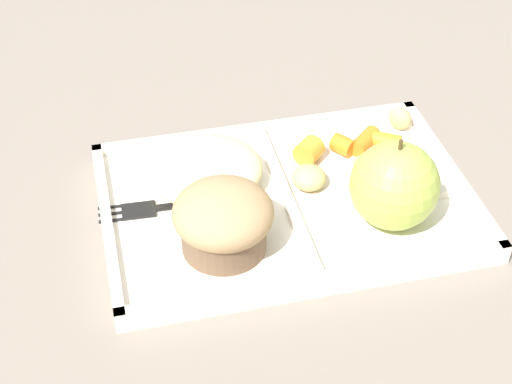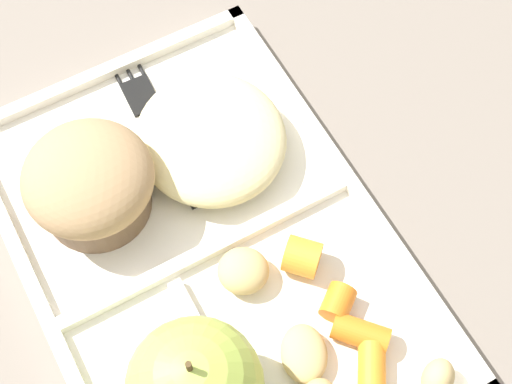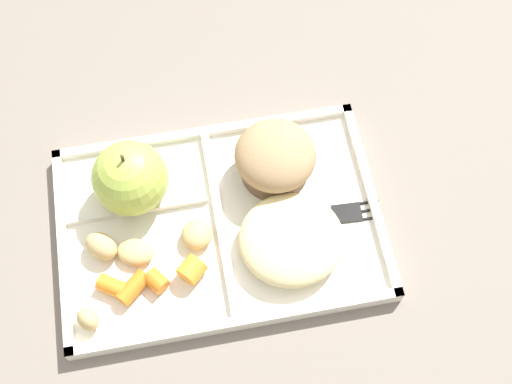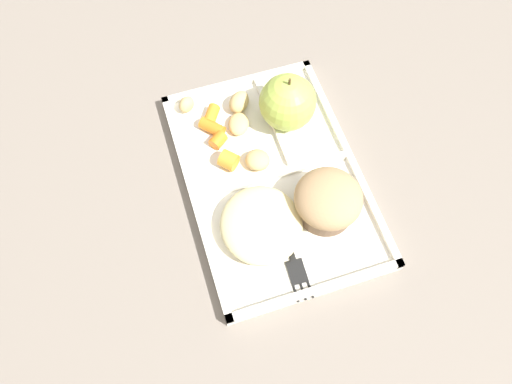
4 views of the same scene
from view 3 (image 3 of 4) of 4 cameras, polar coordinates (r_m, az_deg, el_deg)
ground at (r=0.76m, az=-3.03°, el=-2.96°), size 6.00×6.00×0.00m
lunch_tray at (r=0.76m, az=-3.13°, el=-2.74°), size 0.36×0.24×0.02m
green_apple at (r=0.74m, az=-10.60°, el=1.15°), size 0.08×0.08×0.09m
bran_muffin at (r=0.75m, az=1.63°, el=2.84°), size 0.09×0.09×0.06m
carrot_slice_edge at (r=0.73m, az=-8.44°, el=-7.48°), size 0.03×0.03×0.02m
carrot_slice_tilted at (r=0.73m, az=-12.11°, el=-7.80°), size 0.03×0.03×0.02m
carrot_slice_small at (r=0.73m, az=-10.35°, el=-7.95°), size 0.04×0.04×0.02m
carrot_slice_center at (r=0.72m, az=-5.47°, el=-6.56°), size 0.03×0.03×0.03m
potato_chunk_large at (r=0.75m, az=-12.96°, el=-4.50°), size 0.05×0.05×0.03m
potato_chunk_corner at (r=0.74m, az=-10.18°, el=-5.03°), size 0.05×0.04×0.02m
potato_chunk_browned at (r=0.74m, az=-5.03°, el=-3.60°), size 0.05×0.05×0.02m
potato_chunk_golden at (r=0.72m, az=-14.04°, el=-10.38°), size 0.03×0.03×0.03m
egg_noodle_pile at (r=0.72m, az=3.00°, el=-4.03°), size 0.11×0.11×0.04m
meatball_side at (r=0.74m, az=1.14°, el=-2.57°), size 0.03×0.03×0.03m
meatball_front at (r=0.72m, az=2.88°, el=-4.82°), size 0.03×0.03×0.03m
meatball_center at (r=0.72m, az=5.36°, el=-5.40°), size 0.03×0.03×0.03m
plastic_fork at (r=0.76m, az=6.09°, el=-1.99°), size 0.15×0.03×0.00m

